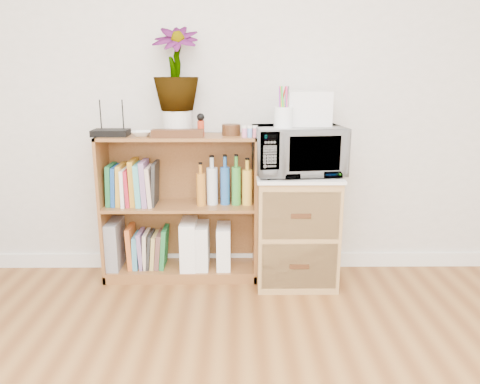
{
  "coord_description": "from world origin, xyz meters",
  "views": [
    {
      "loc": [
        0.02,
        -0.84,
        1.33
      ],
      "look_at": [
        0.04,
        1.95,
        0.62
      ],
      "focal_mm": 35.0,
      "sensor_mm": 36.0,
      "label": 1
    }
  ],
  "objects": [
    {
      "name": "small_appliance",
      "position": [
        0.46,
        2.09,
        1.12
      ],
      "size": [
        0.26,
        0.22,
        0.21
      ],
      "primitive_type": "cube",
      "color": "white",
      "rests_on": "microwave"
    },
    {
      "name": "router",
      "position": [
        -0.77,
        2.08,
        0.97
      ],
      "size": [
        0.22,
        0.15,
        0.04
      ],
      "primitive_type": "cube",
      "color": "black",
      "rests_on": "bookshelf"
    },
    {
      "name": "liquor_bottles",
      "position": [
        -0.06,
        2.1,
        0.65
      ],
      "size": [
        0.36,
        0.07,
        0.32
      ],
      "color": "#C17524",
      "rests_on": "bookshelf"
    },
    {
      "name": "lower_books",
      "position": [
        -0.58,
        2.1,
        0.19
      ],
      "size": [
        0.27,
        0.19,
        0.28
      ],
      "color": "#CB5E23",
      "rests_on": "bookshelf"
    },
    {
      "name": "trinket_box",
      "position": [
        -0.34,
        2.0,
        0.98
      ],
      "size": [
        0.31,
        0.08,
        0.05
      ],
      "primitive_type": "cube",
      "color": "#351D0E",
      "rests_on": "bookshelf"
    },
    {
      "name": "magazine_holder_mid",
      "position": [
        -0.21,
        2.09,
        0.22
      ],
      "size": [
        0.09,
        0.24,
        0.3
      ],
      "primitive_type": "cube",
      "color": "white",
      "rests_on": "bookshelf"
    },
    {
      "name": "pen_cup",
      "position": [
        0.3,
        1.95,
        1.08
      ],
      "size": [
        0.11,
        0.11,
        0.12
      ],
      "primitive_type": "cylinder",
      "color": "white",
      "rests_on": "microwave"
    },
    {
      "name": "microwave",
      "position": [
        0.4,
        2.02,
        0.87
      ],
      "size": [
        0.57,
        0.42,
        0.3
      ],
      "primitive_type": "imported",
      "rotation": [
        0.0,
        0.0,
        0.12
      ],
      "color": "silver",
      "rests_on": "wicker_unit"
    },
    {
      "name": "kokeshi_doll",
      "position": [
        -0.2,
        2.06,
        1.0
      ],
      "size": [
        0.04,
        0.04,
        0.1
      ],
      "primitive_type": "cylinder",
      "color": "#B22E15",
      "rests_on": "bookshelf"
    },
    {
      "name": "white_bowl",
      "position": [
        -0.57,
        2.07,
        0.97
      ],
      "size": [
        0.13,
        0.13,
        0.03
      ],
      "primitive_type": "imported",
      "color": "white",
      "rests_on": "bookshelf"
    },
    {
      "name": "paint_jars",
      "position": [
        0.1,
        2.01,
        0.98
      ],
      "size": [
        0.12,
        0.04,
        0.06
      ],
      "primitive_type": "cube",
      "color": "pink",
      "rests_on": "bookshelf"
    },
    {
      "name": "cookbooks",
      "position": [
        -0.65,
        2.1,
        0.63
      ],
      "size": [
        0.33,
        0.2,
        0.29
      ],
      "color": "#1D6D39",
      "rests_on": "bookshelf"
    },
    {
      "name": "magazine_holder_left",
      "position": [
        -0.3,
        2.09,
        0.23
      ],
      "size": [
        0.1,
        0.26,
        0.32
      ],
      "primitive_type": "cube",
      "color": "white",
      "rests_on": "bookshelf"
    },
    {
      "name": "file_box",
      "position": [
        -0.8,
        2.1,
        0.23
      ],
      "size": [
        0.09,
        0.25,
        0.32
      ],
      "primitive_type": "cube",
      "color": "gray",
      "rests_on": "bookshelf"
    },
    {
      "name": "bookshelf",
      "position": [
        -0.35,
        2.1,
        0.47
      ],
      "size": [
        1.0,
        0.3,
        0.95
      ],
      "primitive_type": "cube",
      "color": "brown",
      "rests_on": "ground"
    },
    {
      "name": "wicker_unit",
      "position": [
        0.4,
        2.02,
        0.35
      ],
      "size": [
        0.5,
        0.45,
        0.7
      ],
      "primitive_type": "cube",
      "color": "#9E7542",
      "rests_on": "ground"
    },
    {
      "name": "wooden_bowl",
      "position": [
        -0.01,
        2.11,
        0.98
      ],
      "size": [
        0.12,
        0.12,
        0.07
      ],
      "primitive_type": "cylinder",
      "color": "#331F0E",
      "rests_on": "bookshelf"
    },
    {
      "name": "skirting_board",
      "position": [
        0.0,
        2.24,
        0.05
      ],
      "size": [
        4.0,
        0.02,
        0.1
      ],
      "primitive_type": "cube",
      "color": "white",
      "rests_on": "ground"
    },
    {
      "name": "magazine_holder_right",
      "position": [
        -0.07,
        2.09,
        0.21
      ],
      "size": [
        0.09,
        0.23,
        0.28
      ],
      "primitive_type": "cube",
      "color": "white",
      "rests_on": "bookshelf"
    },
    {
      "name": "plant_pot",
      "position": [
        -0.35,
        2.12,
        1.03
      ],
      "size": [
        0.18,
        0.18,
        0.15
      ],
      "primitive_type": "cylinder",
      "color": "silver",
      "rests_on": "bookshelf"
    },
    {
      "name": "potted_plant",
      "position": [
        -0.35,
        2.12,
        1.36
      ],
      "size": [
        0.28,
        0.28,
        0.51
      ],
      "primitive_type": "imported",
      "color": "#316C2B",
      "rests_on": "plant_pot"
    }
  ]
}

